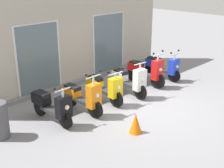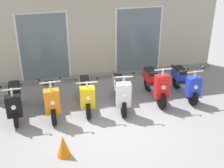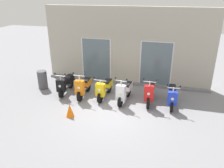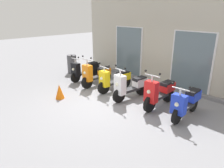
{
  "view_description": "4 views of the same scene",
  "coord_description": "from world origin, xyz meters",
  "views": [
    {
      "loc": [
        -6.52,
        -5.18,
        3.8
      ],
      "look_at": [
        -0.75,
        0.54,
        0.77
      ],
      "focal_mm": 49.24,
      "sensor_mm": 36.0,
      "label": 1
    },
    {
      "loc": [
        -1.51,
        -6.4,
        4.55
      ],
      "look_at": [
        0.13,
        0.75,
        0.83
      ],
      "focal_mm": 49.66,
      "sensor_mm": 36.0,
      "label": 2
    },
    {
      "loc": [
        2.2,
        -7.72,
        4.53
      ],
      "look_at": [
        -0.08,
        0.75,
        0.85
      ],
      "focal_mm": 35.88,
      "sensor_mm": 36.0,
      "label": 3
    },
    {
      "loc": [
        4.83,
        -4.2,
        2.94
      ],
      "look_at": [
        0.1,
        0.35,
        0.61
      ],
      "focal_mm": 32.9,
      "sensor_mm": 36.0,
      "label": 4
    }
  ],
  "objects": [
    {
      "name": "scooter_white",
      "position": [
        0.43,
        0.92,
        0.49
      ],
      "size": [
        0.56,
        1.57,
        1.28
      ],
      "color": "black",
      "rests_on": "ground_plane"
    },
    {
      "name": "scooter_red",
      "position": [
        1.5,
        1.1,
        0.5
      ],
      "size": [
        0.57,
        1.61,
        1.3
      ],
      "color": "black",
      "rests_on": "ground_plane"
    },
    {
      "name": "scooter_blue",
      "position": [
        2.43,
        1.08,
        0.47
      ],
      "size": [
        0.55,
        1.51,
        1.15
      ],
      "color": "black",
      "rests_on": "ground_plane"
    },
    {
      "name": "scooter_orange",
      "position": [
        -1.49,
        0.97,
        0.47
      ],
      "size": [
        0.57,
        1.57,
        1.31
      ],
      "color": "black",
      "rests_on": "ground_plane"
    },
    {
      "name": "ground_plane",
      "position": [
        0.0,
        0.0,
        0.0
      ],
      "size": [
        40.0,
        40.0,
        0.0
      ],
      "primitive_type": "plane",
      "color": "gray"
    },
    {
      "name": "storefront_facade",
      "position": [
        0.0,
        3.16,
        1.86
      ],
      "size": [
        8.47,
        0.5,
        3.86
      ],
      "color": "#B2AD9E",
      "rests_on": "ground_plane"
    },
    {
      "name": "traffic_cone",
      "position": [
        -1.33,
        -0.85,
        0.26
      ],
      "size": [
        0.32,
        0.32,
        0.52
      ],
      "primitive_type": "cone",
      "color": "orange",
      "rests_on": "ground_plane"
    },
    {
      "name": "scooter_black",
      "position": [
        -2.43,
        1.09,
        0.48
      ],
      "size": [
        0.54,
        1.57,
        1.18
      ],
      "color": "black",
      "rests_on": "ground_plane"
    },
    {
      "name": "scooter_yellow",
      "position": [
        -0.52,
        1.09,
        0.46
      ],
      "size": [
        0.61,
        1.61,
        1.16
      ],
      "color": "black",
      "rests_on": "ground_plane"
    }
  ]
}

